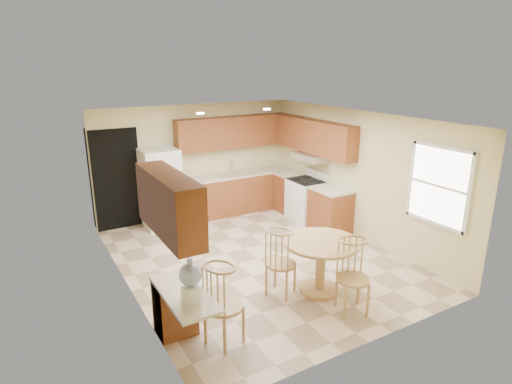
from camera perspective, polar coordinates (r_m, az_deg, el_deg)
floor at (r=7.73m, az=0.25°, el=-8.89°), size 5.50×5.50×0.00m
ceiling at (r=7.00m, az=0.28°, el=9.84°), size 4.50×5.50×0.02m
wall_back at (r=9.66m, az=-8.00°, el=4.14°), size 4.50×0.02×2.50m
wall_front at (r=5.23m, az=15.77°, el=-7.63°), size 4.50×0.02×2.50m
wall_left at (r=6.49m, az=-17.18°, el=-2.89°), size 0.02×5.50×2.50m
wall_right at (r=8.58m, az=13.37°, el=2.21°), size 0.02×5.50×2.50m
doorway at (r=9.21m, az=-18.03°, el=1.54°), size 0.90×0.02×2.10m
base_cab_back at (r=9.96m, az=-2.49°, el=-0.17°), size 2.75×0.60×0.87m
counter_back at (r=9.84m, az=-2.53°, el=2.36°), size 2.75×0.63×0.04m
base_cab_right_a at (r=10.01m, az=4.56°, el=-0.13°), size 0.60×0.59×0.87m
counter_right_a at (r=9.88m, az=4.62°, el=2.39°), size 0.63×0.59×0.04m
base_cab_right_b at (r=8.91m, az=9.85°, el=-2.52°), size 0.60×0.80×0.87m
counter_right_b at (r=8.77m, az=10.00°, el=0.29°), size 0.63×0.80×0.04m
upper_cab_back at (r=9.76m, az=-2.97°, el=8.00°), size 2.75×0.33×0.70m
upper_cab_right at (r=9.25m, az=7.73°, el=7.37°), size 0.33×2.42×0.70m
upper_cab_left at (r=4.87m, az=-11.52°, el=-1.58°), size 0.33×1.40×0.70m
sink at (r=9.82m, az=-2.66°, el=2.47°), size 0.78×0.44×0.01m
range_hood at (r=9.26m, az=7.32°, el=4.68°), size 0.50×0.76×0.14m
desk_pedestal at (r=5.77m, az=-10.73°, el=-14.83°), size 0.48×0.42×0.72m
desk_top at (r=5.26m, az=-9.54°, el=-13.19°), size 0.50×1.20×0.04m
window at (r=7.32m, az=23.24°, el=0.77°), size 0.06×1.12×1.30m
can_light_a at (r=7.85m, az=-7.43°, el=10.37°), size 0.14×0.14×0.02m
can_light_b at (r=8.49m, az=1.47°, el=10.99°), size 0.14×0.14×0.02m
refrigerator at (r=9.14m, az=-12.57°, el=0.45°), size 0.74×0.72×1.67m
stove at (r=9.46m, az=6.75°, el=-1.00°), size 0.65×0.76×1.09m
dining_table at (r=6.54m, az=8.64°, el=-8.81°), size 1.13×1.13×0.84m
chair_table_a at (r=6.32m, az=3.85°, el=-8.79°), size 0.46×0.58×1.03m
chair_table_b at (r=6.03m, az=13.55°, el=-10.44°), size 0.47×0.51×1.05m
chair_desk at (r=5.27m, az=-3.83°, el=-14.20°), size 0.47×0.60×1.06m
water_crock at (r=4.94m, az=-8.70°, el=-11.76°), size 0.26×0.26×0.54m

